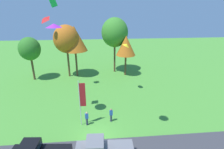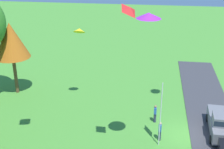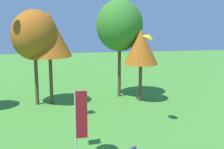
{
  "view_description": "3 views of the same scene",
  "coord_description": "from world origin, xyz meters",
  "px_view_note": "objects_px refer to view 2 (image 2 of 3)",
  "views": [
    {
      "loc": [
        0.26,
        -14.51,
        12.6
      ],
      "look_at": [
        2.08,
        5.16,
        4.98
      ],
      "focal_mm": 28.0,
      "sensor_mm": 36.0,
      "label": 1
    },
    {
      "loc": [
        -23.03,
        3.15,
        15.09
      ],
      "look_at": [
        -0.69,
        6.3,
        5.52
      ],
      "focal_mm": 50.0,
      "sensor_mm": 36.0,
      "label": 2
    },
    {
      "loc": [
        -2.26,
        -14.33,
        9.45
      ],
      "look_at": [
        1.03,
        6.49,
        5.25
      ],
      "focal_mm": 50.0,
      "sensor_mm": 36.0,
      "label": 3
    }
  ],
  "objects_px": {
    "kite_delta_high_right": "(149,16)",
    "kite_delta_near_flag": "(79,30)",
    "flag_banner": "(161,105)",
    "person_beside_suv": "(160,131)",
    "tree_lone_near": "(11,41)",
    "car_pickup_near_entrance": "(222,123)",
    "kite_diamond_trailing_tail": "(130,10)",
    "person_watching_sky": "(155,114)"
  },
  "relations": [
    {
      "from": "flag_banner",
      "to": "kite_diamond_trailing_tail",
      "type": "bearing_deg",
      "value": 146.51
    },
    {
      "from": "flag_banner",
      "to": "car_pickup_near_entrance",
      "type": "bearing_deg",
      "value": -69.27
    },
    {
      "from": "kite_diamond_trailing_tail",
      "to": "person_beside_suv",
      "type": "bearing_deg",
      "value": -31.13
    },
    {
      "from": "person_watching_sky",
      "to": "kite_delta_near_flag",
      "type": "height_order",
      "value": "kite_delta_near_flag"
    },
    {
      "from": "person_beside_suv",
      "to": "tree_lone_near",
      "type": "distance_m",
      "value": 17.57
    },
    {
      "from": "car_pickup_near_entrance",
      "to": "person_watching_sky",
      "type": "height_order",
      "value": "car_pickup_near_entrance"
    },
    {
      "from": "kite_diamond_trailing_tail",
      "to": "kite_delta_high_right",
      "type": "relative_size",
      "value": 0.59
    },
    {
      "from": "person_watching_sky",
      "to": "tree_lone_near",
      "type": "relative_size",
      "value": 0.22
    },
    {
      "from": "car_pickup_near_entrance",
      "to": "tree_lone_near",
      "type": "xyz_separation_m",
      "value": [
        5.38,
        20.5,
        4.75
      ]
    },
    {
      "from": "flag_banner",
      "to": "tree_lone_near",
      "type": "bearing_deg",
      "value": 64.35
    },
    {
      "from": "person_beside_suv",
      "to": "flag_banner",
      "type": "bearing_deg",
      "value": 172.11
    },
    {
      "from": "person_beside_suv",
      "to": "tree_lone_near",
      "type": "bearing_deg",
      "value": 65.74
    },
    {
      "from": "car_pickup_near_entrance",
      "to": "kite_diamond_trailing_tail",
      "type": "relative_size",
      "value": 5.42
    },
    {
      "from": "kite_diamond_trailing_tail",
      "to": "kite_delta_near_flag",
      "type": "bearing_deg",
      "value": 30.08
    },
    {
      "from": "kite_delta_near_flag",
      "to": "tree_lone_near",
      "type": "bearing_deg",
      "value": 80.28
    },
    {
      "from": "car_pickup_near_entrance",
      "to": "person_watching_sky",
      "type": "relative_size",
      "value": 2.97
    },
    {
      "from": "flag_banner",
      "to": "person_beside_suv",
      "type": "bearing_deg",
      "value": -7.89
    },
    {
      "from": "flag_banner",
      "to": "kite_delta_high_right",
      "type": "relative_size",
      "value": 3.47
    },
    {
      "from": "flag_banner",
      "to": "kite_diamond_trailing_tail",
      "type": "relative_size",
      "value": 5.85
    },
    {
      "from": "kite_diamond_trailing_tail",
      "to": "kite_delta_high_right",
      "type": "distance_m",
      "value": 1.63
    },
    {
      "from": "car_pickup_near_entrance",
      "to": "kite_delta_near_flag",
      "type": "xyz_separation_m",
      "value": [
        4.09,
        12.97,
        6.45
      ]
    },
    {
      "from": "kite_delta_high_right",
      "to": "kite_delta_near_flag",
      "type": "distance_m",
      "value": 11.16
    },
    {
      "from": "car_pickup_near_entrance",
      "to": "flag_banner",
      "type": "distance_m",
      "value": 6.04
    },
    {
      "from": "tree_lone_near",
      "to": "kite_delta_high_right",
      "type": "relative_size",
      "value": 4.89
    },
    {
      "from": "kite_delta_high_right",
      "to": "kite_delta_near_flag",
      "type": "height_order",
      "value": "kite_delta_high_right"
    },
    {
      "from": "person_watching_sky",
      "to": "flag_banner",
      "type": "bearing_deg",
      "value": -173.59
    },
    {
      "from": "car_pickup_near_entrance",
      "to": "tree_lone_near",
      "type": "bearing_deg",
      "value": 75.29
    },
    {
      "from": "tree_lone_near",
      "to": "kite_diamond_trailing_tail",
      "type": "bearing_deg",
      "value": -129.61
    },
    {
      "from": "kite_delta_high_right",
      "to": "tree_lone_near",
      "type": "bearing_deg",
      "value": 55.53
    },
    {
      "from": "flag_banner",
      "to": "kite_delta_near_flag",
      "type": "bearing_deg",
      "value": 52.05
    },
    {
      "from": "person_beside_suv",
      "to": "kite_delta_high_right",
      "type": "distance_m",
      "value": 10.51
    },
    {
      "from": "person_beside_suv",
      "to": "kite_diamond_trailing_tail",
      "type": "distance_m",
      "value": 11.53
    },
    {
      "from": "person_watching_sky",
      "to": "kite_diamond_trailing_tail",
      "type": "relative_size",
      "value": 1.82
    },
    {
      "from": "car_pickup_near_entrance",
      "to": "tree_lone_near",
      "type": "relative_size",
      "value": 0.66
    },
    {
      "from": "person_watching_sky",
      "to": "flag_banner",
      "type": "xyz_separation_m",
      "value": [
        -3.21,
        -0.36,
        2.6
      ]
    },
    {
      "from": "person_beside_suv",
      "to": "flag_banner",
      "type": "relative_size",
      "value": 0.31
    },
    {
      "from": "car_pickup_near_entrance",
      "to": "person_watching_sky",
      "type": "xyz_separation_m",
      "value": [
        1.24,
        5.56,
        -0.23
      ]
    },
    {
      "from": "car_pickup_near_entrance",
      "to": "person_beside_suv",
      "type": "relative_size",
      "value": 2.97
    },
    {
      "from": "person_beside_suv",
      "to": "person_watching_sky",
      "type": "distance_m",
      "value": 2.82
    },
    {
      "from": "kite_diamond_trailing_tail",
      "to": "kite_delta_near_flag",
      "type": "distance_m",
      "value": 11.66
    },
    {
      "from": "kite_delta_high_right",
      "to": "car_pickup_near_entrance",
      "type": "bearing_deg",
      "value": -56.25
    },
    {
      "from": "kite_delta_near_flag",
      "to": "flag_banner",
      "type": "bearing_deg",
      "value": -127.95
    }
  ]
}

